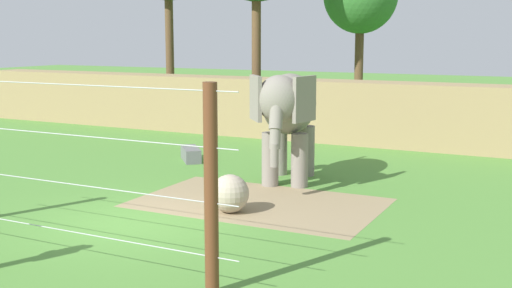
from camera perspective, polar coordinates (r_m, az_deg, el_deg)
ground_plane at (r=14.88m, az=-10.90°, el=-6.75°), size 120.00×120.00×0.00m
dirt_patch at (r=16.28m, az=0.23°, el=-5.15°), size 6.07×3.90×0.01m
embankment_wall at (r=25.81m, az=6.89°, el=2.89°), size 36.00×1.80×2.39m
elephant at (r=18.14m, az=2.78°, el=2.99°), size 2.27×4.11×3.13m
enrichment_ball at (r=15.31m, az=-2.30°, el=-4.36°), size 0.91×0.91×0.91m
cable_fence at (r=12.57m, az=-18.59°, el=-2.02°), size 8.42×0.23×3.41m
feed_trough at (r=21.78m, az=-5.72°, el=-0.89°), size 1.30×1.38×0.44m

